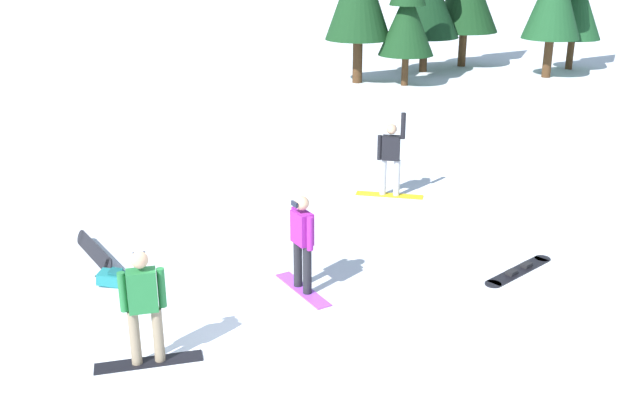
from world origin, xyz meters
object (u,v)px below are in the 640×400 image
Objects in this scene: snowboarder_foreground at (144,306)px; backpack_teal at (112,277)px; snowboarder_background at (391,157)px; snowboarder_midground at (302,242)px; loose_snowboard_near_left at (94,251)px; loose_snowboard_far_spare at (519,270)px; pine_tree_twin at (407,9)px.

backpack_teal is at bearing 137.21° from snowboarder_foreground.
snowboarder_background is at bearing 81.76° from snowboarder_foreground.
loose_snowboard_near_left is at bearing -177.22° from snowboarder_midground.
snowboarder_midground is at bearing -147.62° from loose_snowboard_far_spare.
backpack_teal reaches higher than loose_snowboard_far_spare.
snowboarder_midground is 0.31× the size of pine_tree_twin.
snowboarder_foreground is 3.13× the size of backpack_teal.
snowboarder_foreground is 0.87× the size of snowboarder_background.
snowboarder_midground is (1.16, 2.88, -0.01)m from snowboarder_foreground.
backpack_teal is at bearing -89.79° from pine_tree_twin.
pine_tree_twin reaches higher than backpack_teal.
snowboarder_background reaches higher than snowboarder_midground.
snowboarder_foreground is 1.01× the size of snowboarder_midground.
loose_snowboard_near_left is at bearing -162.81° from loose_snowboard_far_spare.
snowboarder_foreground is at bearing -42.79° from backpack_teal.
loose_snowboard_near_left is (-3.02, 2.67, -0.77)m from snowboarder_foreground.
loose_snowboard_far_spare is (3.36, 2.13, -0.89)m from snowboarder_midground.
snowboarder_foreground is 0.96× the size of loose_snowboard_far_spare.
loose_snowboard_far_spare is at bearing 17.19° from loose_snowboard_near_left.
loose_snowboard_far_spare is 0.32× the size of pine_tree_twin.
loose_snowboard_near_left is (-7.54, -2.33, 0.12)m from loose_snowboard_far_spare.
pine_tree_twin is (-3.25, 18.49, 2.16)m from snowboarder_midground.
snowboarder_foreground is 4.11m from loose_snowboard_near_left.
snowboarder_midground is 4.26m from loose_snowboard_near_left.
snowboarder_background is at bearing 137.29° from loose_snowboard_far_spare.
snowboarder_midground is 0.86× the size of snowboarder_background.
backpack_teal is at bearing -117.11° from snowboarder_background.
backpack_teal is at bearing -38.83° from loose_snowboard_near_left.
snowboarder_foreground is at bearing -98.24° from snowboarder_background.
snowboarder_background is 4.65m from loose_snowboard_far_spare.
snowboarder_midground is 1.03× the size of loose_snowboard_near_left.
snowboarder_midground is at bearing 2.78° from loose_snowboard_near_left.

